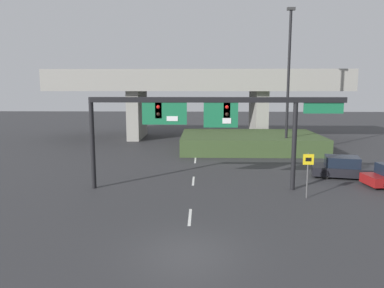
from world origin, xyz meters
The scene contains 8 objects.
ground_plane centered at (0.00, 0.00, 0.00)m, with size 160.00×160.00×0.00m, color #2D2D30.
lane_markings centered at (0.00, 14.41, 0.00)m, with size 0.14×23.41×0.01m.
signal_gantry centered at (0.91, 8.95, 4.58)m, with size 15.38×0.44×5.64m.
speed_limit_sign centered at (6.52, 7.19, 1.69)m, with size 0.60×0.11×2.59m.
highway_light_pole_near centered at (8.32, 20.82, 6.92)m, with size 0.70×0.36×13.10m.
overpass_bridge centered at (0.00, 32.10, 5.83)m, with size 34.73×8.69×8.15m.
grass_embankment centered at (5.33, 23.60, 0.79)m, with size 13.50×9.00×1.57m.
parked_sedan_near_right centered at (10.41, 12.19, 0.68)m, with size 4.59×2.78×1.47m.
Camera 1 is at (0.58, -13.50, 6.29)m, focal length 35.00 mm.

